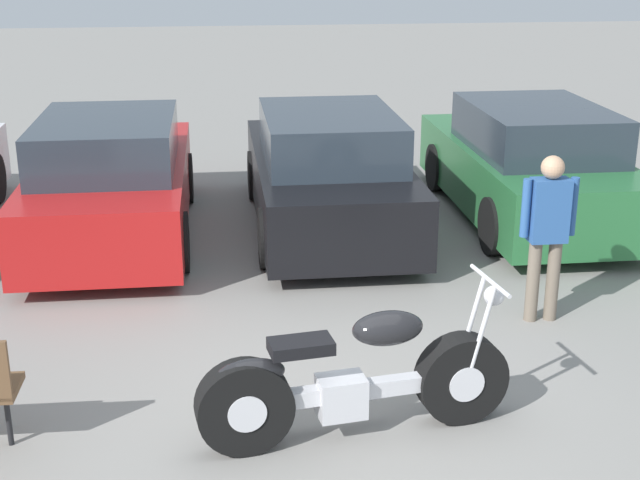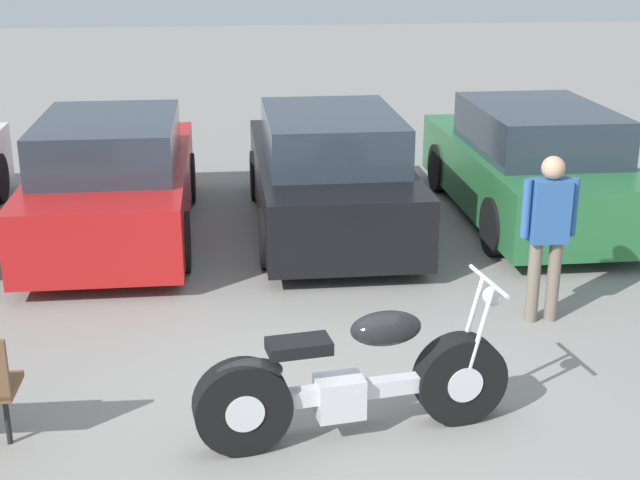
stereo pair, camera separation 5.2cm
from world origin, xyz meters
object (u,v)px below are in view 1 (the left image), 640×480
parked_car_red (112,181)px  motorcycle (352,382)px  person_standing (548,225)px  parked_car_green (528,165)px  parked_car_black (327,174)px

parked_car_red → motorcycle: bearing=-65.8°
parked_car_red → person_standing: (4.20, -2.94, 0.24)m
parked_car_red → parked_car_green: 5.11m
parked_car_red → person_standing: person_standing is taller
parked_car_red → person_standing: bearing=-35.0°
parked_car_black → parked_car_green: size_ratio=1.00×
motorcycle → parked_car_green: (2.98, 4.89, 0.26)m
person_standing → parked_car_green: bearing=73.5°
parked_car_red → parked_car_black: size_ratio=1.00×
parked_car_black → parked_car_green: bearing=2.7°
parked_car_green → person_standing: (-0.91, -3.09, 0.24)m
parked_car_black → person_standing: bearing=-61.0°
parked_car_red → parked_car_green: (5.11, 0.15, 0.00)m
motorcycle → parked_car_green: parked_car_green is taller
parked_car_green → person_standing: bearing=-106.5°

